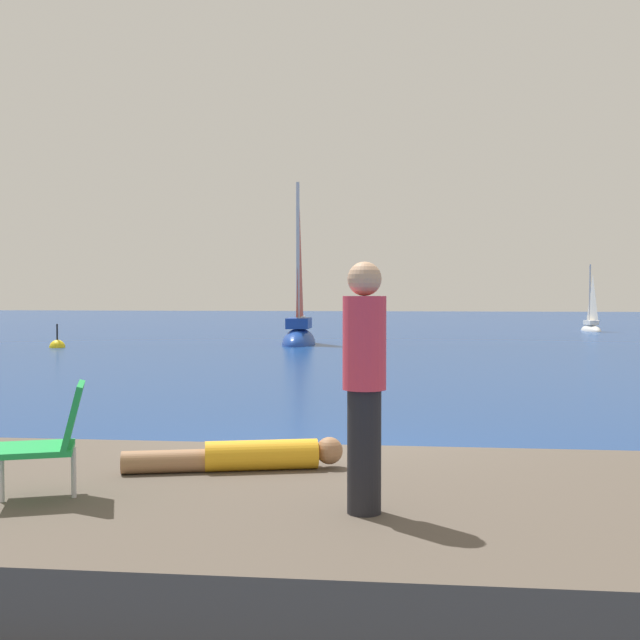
# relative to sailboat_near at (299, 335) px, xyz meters

# --- Properties ---
(ground_plane) EXTENTS (160.00, 160.00, 0.00)m
(ground_plane) POSITION_rel_sailboat_near_xyz_m (3.28, -21.07, -0.37)
(ground_plane) COLOR navy
(shore_ledge) EXTENTS (7.18, 3.57, 0.50)m
(shore_ledge) POSITION_rel_sailboat_near_xyz_m (3.38, -24.25, -0.11)
(shore_ledge) COLOR brown
(shore_ledge) RESTS_ON ground
(boulder_seaward) EXTENTS (1.21, 1.22, 0.63)m
(boulder_seaward) POSITION_rel_sailboat_near_xyz_m (3.43, -21.94, -0.37)
(boulder_seaward) COLOR brown
(boulder_seaward) RESTS_ON ground
(boulder_inland) EXTENTS (0.70, 0.87, 0.57)m
(boulder_inland) POSITION_rel_sailboat_near_xyz_m (4.16, -22.05, -0.37)
(boulder_inland) COLOR #565343
(boulder_inland) RESTS_ON ground
(sailboat_near) EXTENTS (1.32, 3.67, 6.75)m
(sailboat_near) POSITION_rel_sailboat_near_xyz_m (0.00, 0.00, 0.00)
(sailboat_near) COLOR #193D99
(sailboat_near) RESTS_ON ground
(sailboat_far) EXTENTS (1.05, 2.09, 3.80)m
(sailboat_far) POSITION_rel_sailboat_near_xyz_m (13.47, 12.10, -0.16)
(sailboat_far) COLOR white
(sailboat_far) RESTS_ON ground
(person_sunbather) EXTENTS (1.73, 0.62, 0.25)m
(person_sunbather) POSITION_rel_sailboat_near_xyz_m (3.03, -23.67, 0.25)
(person_sunbather) COLOR gold
(person_sunbather) RESTS_ON shore_ledge
(person_standing) EXTENTS (0.28, 0.28, 1.62)m
(person_standing) POSITION_rel_sailboat_near_xyz_m (4.05, -24.78, 1.00)
(person_standing) COLOR black
(person_standing) RESTS_ON shore_ledge
(beach_chair) EXTENTS (0.73, 0.66, 0.80)m
(beach_chair) POSITION_rel_sailboat_near_xyz_m (1.89, -24.69, 0.58)
(beach_chair) COLOR green
(beach_chair) RESTS_ON shore_ledge
(marker_buoy) EXTENTS (0.56, 0.56, 1.13)m
(marker_buoy) POSITION_rel_sailboat_near_xyz_m (-8.34, -2.93, -0.36)
(marker_buoy) COLOR yellow
(marker_buoy) RESTS_ON ground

